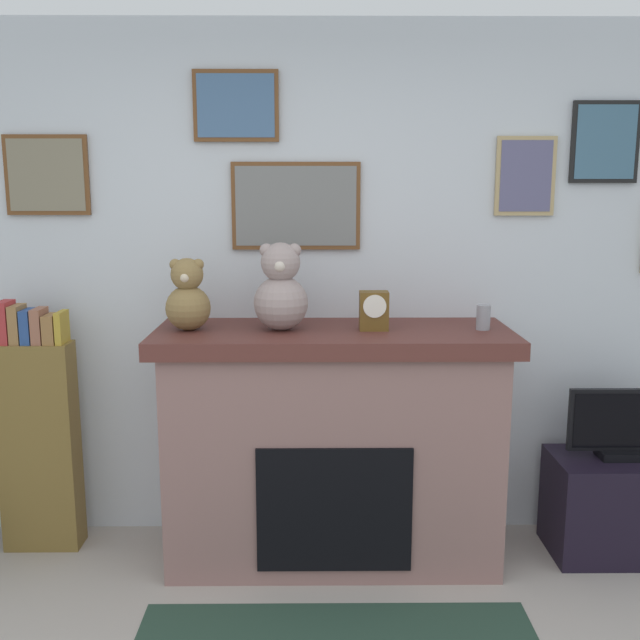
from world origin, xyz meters
TOP-DOWN VIEW (x-y plane):
  - back_wall at (0.00, 2.00)m, footprint 5.20×0.15m
  - fireplace at (0.08, 1.64)m, footprint 1.67×0.66m
  - bookshelf at (-1.38, 1.74)m, footprint 0.37×0.16m
  - tv_stand at (1.48, 1.64)m, footprint 0.63×0.40m
  - television at (1.48, 1.64)m, footprint 0.52×0.14m
  - candle_jar at (0.78, 1.62)m, footprint 0.07×0.07m
  - mantel_clock at (0.27, 1.62)m, footprint 0.13×0.10m
  - teddy_bear_cream at (-0.59, 1.62)m, footprint 0.21×0.21m
  - teddy_bear_tan at (-0.16, 1.62)m, footprint 0.25×0.25m

SIDE VIEW (x-z plane):
  - tv_stand at x=1.48m, z-range 0.00..0.50m
  - fireplace at x=0.08m, z-range 0.01..1.15m
  - bookshelf at x=-1.38m, z-range -0.04..1.22m
  - television at x=1.48m, z-range 0.49..0.84m
  - candle_jar at x=0.78m, z-range 1.14..1.26m
  - mantel_clock at x=0.27m, z-range 1.14..1.32m
  - teddy_bear_cream at x=-0.59m, z-range 1.12..1.46m
  - back_wall at x=0.00m, z-range 0.01..2.61m
  - teddy_bear_tan at x=-0.16m, z-range 1.12..1.53m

